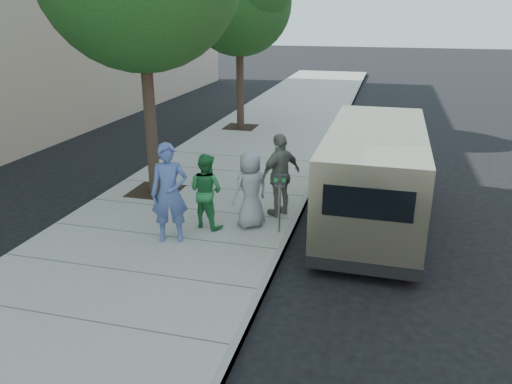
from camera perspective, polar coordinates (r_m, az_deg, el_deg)
ground at (r=10.03m, az=-5.36°, el=-6.37°), size 120.00×120.00×0.00m
sidewalk at (r=10.36m, az=-10.61°, el=-5.29°), size 5.00×60.00×0.15m
curb_face at (r=9.63m, az=2.76°, el=-6.96°), size 0.12×60.00×0.16m
parking_meter at (r=9.97m, az=2.72°, el=0.11°), size 0.27×0.14×1.24m
van at (r=10.97m, az=13.31°, el=1.93°), size 2.00×5.81×2.15m
person_officer at (r=9.75m, az=-9.87°, el=-0.12°), size 0.84×0.69×1.97m
person_green_shirt at (r=10.35m, az=-5.73°, el=0.14°), size 0.91×0.80×1.58m
person_gray_shirt at (r=10.30m, az=-0.63°, el=0.29°), size 0.92×0.94×1.63m
person_striped_polo at (r=10.88m, az=2.81°, el=1.96°), size 1.00×1.14×1.85m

